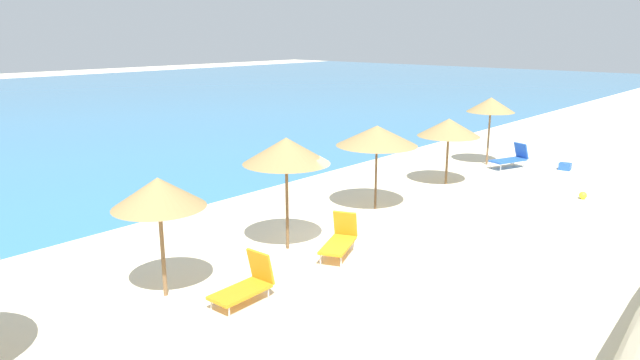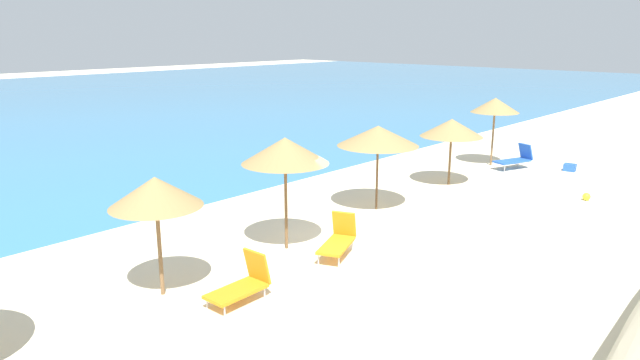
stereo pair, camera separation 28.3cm
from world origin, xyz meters
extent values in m
plane|color=beige|center=(0.00, 0.00, 0.00)|extent=(160.00, 160.00, 0.00)
cylinder|color=brown|center=(-5.27, 1.48, 1.09)|extent=(0.09, 0.09, 2.18)
cone|color=#9E7F4C|center=(-5.27, 1.48, 2.35)|extent=(1.99, 1.99, 0.65)
cylinder|color=brown|center=(-1.46, 1.47, 1.24)|extent=(0.08, 0.08, 2.49)
cone|color=#9E7F4C|center=(-1.46, 1.47, 2.68)|extent=(2.28, 2.28, 0.68)
cylinder|color=brown|center=(2.98, 1.82, 1.14)|extent=(0.07, 0.07, 2.27)
cone|color=#9E7F4C|center=(2.98, 1.82, 2.44)|extent=(2.61, 2.61, 0.64)
cylinder|color=brown|center=(7.37, 1.70, 1.01)|extent=(0.09, 0.09, 2.01)
cone|color=#9E7F4C|center=(7.37, 1.70, 2.19)|extent=(2.33, 2.33, 0.66)
cylinder|color=brown|center=(11.56, 2.05, 1.23)|extent=(0.09, 0.09, 2.47)
cone|color=#9E7F4C|center=(11.56, 2.05, 2.63)|extent=(2.03, 2.03, 0.62)
cube|color=blue|center=(11.46, 1.06, 0.35)|extent=(1.73, 1.16, 0.07)
cube|color=blue|center=(12.17, 0.80, 0.70)|extent=(0.49, 0.72, 0.69)
cylinder|color=silver|center=(10.91, 1.55, 0.16)|extent=(0.04, 0.04, 0.31)
cylinder|color=silver|center=(10.72, 1.03, 0.16)|extent=(0.04, 0.04, 0.31)
cylinder|color=silver|center=(12.19, 1.09, 0.16)|extent=(0.04, 0.04, 0.31)
cylinder|color=silver|center=(12.00, 0.57, 0.16)|extent=(0.04, 0.04, 0.31)
cube|color=orange|center=(-1.08, 0.04, 0.34)|extent=(1.56, 1.13, 0.07)
cube|color=orange|center=(-0.46, 0.30, 0.70)|extent=(0.46, 0.67, 0.71)
cylinder|color=silver|center=(-1.74, 0.05, 0.15)|extent=(0.04, 0.04, 0.31)
cylinder|color=silver|center=(-1.54, -0.44, 0.15)|extent=(0.04, 0.04, 0.31)
cylinder|color=silver|center=(-0.63, 0.52, 0.15)|extent=(0.04, 0.04, 0.31)
cylinder|color=silver|center=(-0.42, 0.03, 0.15)|extent=(0.04, 0.04, 0.31)
cube|color=orange|center=(-4.45, -0.07, 0.28)|extent=(1.35, 0.70, 0.07)
cube|color=orange|center=(-3.83, -0.04, 0.65)|extent=(0.25, 0.66, 0.74)
cylinder|color=silver|center=(-5.02, 0.19, 0.12)|extent=(0.04, 0.04, 0.24)
cylinder|color=silver|center=(-5.00, -0.36, 0.12)|extent=(0.04, 0.04, 0.24)
cylinder|color=silver|center=(-3.90, 0.23, 0.12)|extent=(0.04, 0.04, 0.24)
cylinder|color=silver|center=(-3.88, -0.33, 0.12)|extent=(0.04, 0.04, 0.24)
sphere|color=yellow|center=(8.72, -2.90, 0.13)|extent=(0.26, 0.26, 0.26)
cube|color=blue|center=(12.78, -0.89, 0.15)|extent=(0.45, 0.51, 0.30)
camera|label=1|loc=(-11.72, -8.77, 5.60)|focal=32.24mm
camera|label=2|loc=(-11.53, -8.98, 5.60)|focal=32.24mm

